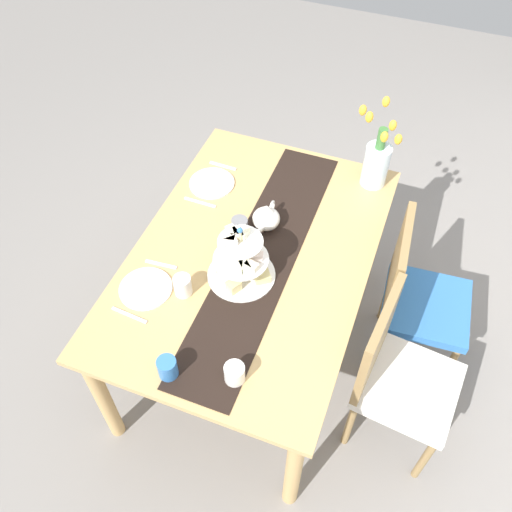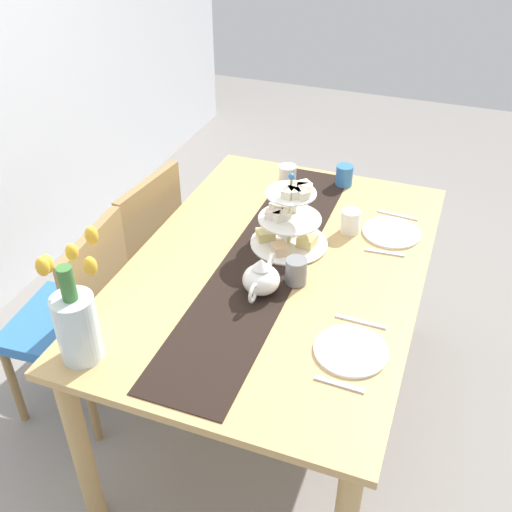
{
  "view_description": "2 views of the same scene",
  "coord_description": "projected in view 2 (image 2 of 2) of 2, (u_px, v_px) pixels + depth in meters",
  "views": [
    {
      "loc": [
        1.5,
        0.58,
        2.7
      ],
      "look_at": [
        0.05,
        0.04,
        0.83
      ],
      "focal_mm": 38.58,
      "sensor_mm": 36.0,
      "label": 1
    },
    {
      "loc": [
        -1.72,
        -0.55,
        2.09
      ],
      "look_at": [
        -0.02,
        0.08,
        0.81
      ],
      "focal_mm": 42.16,
      "sensor_mm": 36.0,
      "label": 2
    }
  ],
  "objects": [
    {
      "name": "knife_left",
      "position": [
        361.0,
        322.0,
        1.96
      ],
      "size": [
        0.02,
        0.17,
        0.01
      ],
      "primitive_type": "cube",
      "rotation": [
        0.0,
        0.0,
        -0.02
      ],
      "color": "silver",
      "rests_on": "dining_table"
    },
    {
      "name": "teapot",
      "position": [
        261.0,
        279.0,
        2.05
      ],
      "size": [
        0.24,
        0.13,
        0.14
      ],
      "color": "white",
      "rests_on": "table_runner"
    },
    {
      "name": "dinner_plate_right",
      "position": [
        391.0,
        232.0,
        2.39
      ],
      "size": [
        0.23,
        0.23,
        0.01
      ],
      "primitive_type": "cylinder",
      "color": "white",
      "rests_on": "dining_table"
    },
    {
      "name": "mug_grey",
      "position": [
        296.0,
        271.0,
        2.1
      ],
      "size": [
        0.08,
        0.08,
        0.09
      ],
      "primitive_type": "cylinder",
      "color": "slate",
      "rests_on": "table_runner"
    },
    {
      "name": "chair_left",
      "position": [
        78.0,
        315.0,
        2.41
      ],
      "size": [
        0.45,
        0.45,
        0.91
      ],
      "color": "olive",
      "rests_on": "ground_plane"
    },
    {
      "name": "fork_left",
      "position": [
        339.0,
        384.0,
        1.73
      ],
      "size": [
        0.02,
        0.15,
        0.01
      ],
      "primitive_type": "cube",
      "rotation": [
        0.0,
        0.0,
        -0.03
      ],
      "color": "silver",
      "rests_on": "dining_table"
    },
    {
      "name": "knife_right",
      "position": [
        398.0,
        215.0,
        2.5
      ],
      "size": [
        0.03,
        0.17,
        0.01
      ],
      "primitive_type": "cube",
      "rotation": [
        0.0,
        0.0,
        -0.08
      ],
      "color": "silver",
      "rests_on": "dining_table"
    },
    {
      "name": "cream_jug",
      "position": [
        287.0,
        175.0,
        2.71
      ],
      "size": [
        0.08,
        0.08,
        0.08
      ],
      "primitive_type": "cylinder",
      "color": "white",
      "rests_on": "dining_table"
    },
    {
      "name": "tiered_cake_stand",
      "position": [
        289.0,
        221.0,
        2.27
      ],
      "size": [
        0.3,
        0.3,
        0.3
      ],
      "color": "beige",
      "rests_on": "table_runner"
    },
    {
      "name": "mug_orange",
      "position": [
        344.0,
        176.0,
        2.69
      ],
      "size": [
        0.08,
        0.08,
        0.09
      ],
      "primitive_type": "cylinder",
      "color": "#3370B7",
      "rests_on": "dining_table"
    },
    {
      "name": "chair_right",
      "position": [
        135.0,
        254.0,
        2.75
      ],
      "size": [
        0.46,
        0.46,
        0.91
      ],
      "color": "olive",
      "rests_on": "ground_plane"
    },
    {
      "name": "dinner_plate_left",
      "position": [
        351.0,
        351.0,
        1.84
      ],
      "size": [
        0.23,
        0.23,
        0.01
      ],
      "primitive_type": "cylinder",
      "color": "white",
      "rests_on": "dining_table"
    },
    {
      "name": "fork_right",
      "position": [
        385.0,
        252.0,
        2.28
      ],
      "size": [
        0.03,
        0.15,
        0.01
      ],
      "primitive_type": "cube",
      "rotation": [
        0.0,
        0.0,
        0.08
      ],
      "color": "silver",
      "rests_on": "dining_table"
    },
    {
      "name": "tulip_vase",
      "position": [
        76.0,
        319.0,
        1.75
      ],
      "size": [
        0.2,
        0.23,
        0.45
      ],
      "color": "silver",
      "rests_on": "dining_table"
    },
    {
      "name": "table_runner",
      "position": [
        265.0,
        260.0,
        2.24
      ],
      "size": [
        1.51,
        0.29,
        0.0
      ],
      "primitive_type": "cube",
      "color": "black",
      "rests_on": "dining_table"
    },
    {
      "name": "dining_table",
      "position": [
        277.0,
        285.0,
        2.28
      ],
      "size": [
        1.57,
        1.05,
        0.78
      ],
      "color": "tan",
      "rests_on": "ground_plane"
    },
    {
      "name": "ground_plane",
      "position": [
        274.0,
        405.0,
        2.67
      ],
      "size": [
        8.0,
        8.0,
        0.0
      ],
      "primitive_type": "plane",
      "color": "gray"
    },
    {
      "name": "mug_white_text",
      "position": [
        350.0,
        221.0,
        2.37
      ],
      "size": [
        0.08,
        0.08,
        0.09
      ],
      "primitive_type": "cylinder",
      "color": "white",
      "rests_on": "dining_table"
    }
  ]
}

